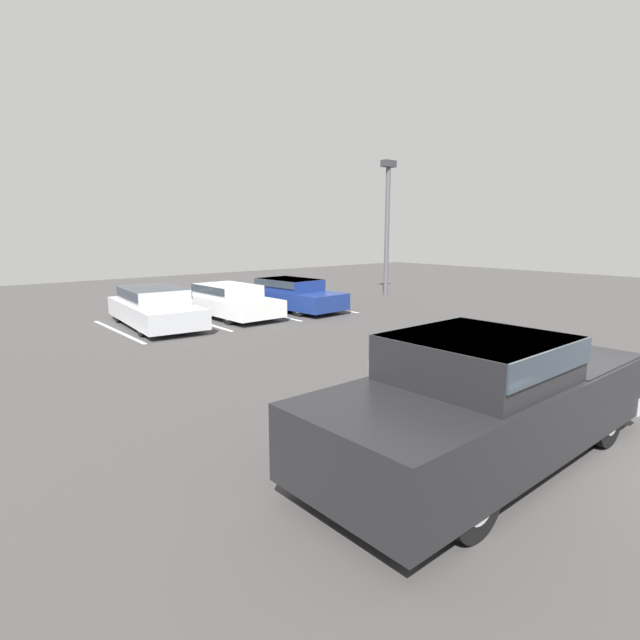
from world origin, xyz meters
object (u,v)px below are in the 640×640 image
object	(u,v)px
parked_sedan_c	(291,293)
light_post	(387,218)
pickup_truck	(488,397)
parked_sedan_b	(229,300)
parked_sedan_a	(155,306)
wheel_stop_curb	(158,310)

from	to	relation	value
parked_sedan_c	light_post	xyz separation A→B (m)	(5.95, 0.48, 2.97)
light_post	pickup_truck	bearing A→B (deg)	-132.76
parked_sedan_b	light_post	world-z (taller)	light_post
parked_sedan_a	parked_sedan_b	xyz separation A→B (m)	(2.72, 0.03, -0.04)
parked_sedan_b	wheel_stop_curb	world-z (taller)	parked_sedan_b
pickup_truck	light_post	bearing A→B (deg)	46.43
parked_sedan_a	parked_sedan_c	world-z (taller)	parked_sedan_a
pickup_truck	parked_sedan_a	distance (m)	12.19
pickup_truck	light_post	xyz separation A→B (m)	(11.61, 12.56, 2.74)
light_post	wheel_stop_curb	bearing A→B (deg)	167.17
parked_sedan_a	parked_sedan_b	world-z (taller)	parked_sedan_a
parked_sedan_b	pickup_truck	bearing A→B (deg)	-15.59
parked_sedan_a	parked_sedan_c	bearing A→B (deg)	93.74
light_post	parked_sedan_b	bearing A→B (deg)	-177.70
parked_sedan_a	wheel_stop_curb	world-z (taller)	parked_sedan_a
parked_sedan_a	wheel_stop_curb	bearing A→B (deg)	161.46
parked_sedan_a	wheel_stop_curb	size ratio (longest dim) A/B	2.59
parked_sedan_b	light_post	distance (m)	9.11
wheel_stop_curb	pickup_truck	bearing A→B (deg)	-95.59
parked_sedan_b	light_post	size ratio (longest dim) A/B	0.73
parked_sedan_b	wheel_stop_curb	xyz separation A→B (m)	(-1.55, 2.66, -0.55)
pickup_truck	parked_sedan_c	xyz separation A→B (m)	(5.66, 12.07, -0.23)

